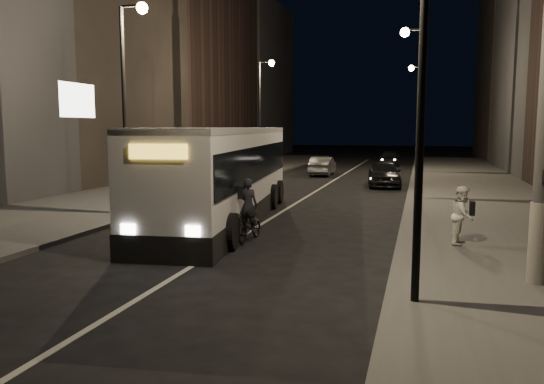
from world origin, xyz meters
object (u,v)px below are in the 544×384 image
Objects in this scene: cyclist_on_bicycle at (250,220)px; streetlight_right_far at (419,104)px; streetlight_right_mid at (417,90)px; car_near at (384,174)px; utility_pole at (544,175)px; car_mid at (323,166)px; pedestrian_woman at (463,215)px; streetlight_right_near at (409,32)px; city_bus at (223,171)px; car_far at (390,158)px; streetlight_left_near at (129,81)px; streetlight_left_far at (263,102)px.

streetlight_right_far is at bearing 83.65° from cyclist_on_bicycle.
streetlight_right_mid is 1.76× the size of car_near.
utility_pole is 1.41× the size of car_mid.
streetlight_right_mid is 7.84m from car_near.
streetlight_right_near is at bearing 179.87° from pedestrian_woman.
pedestrian_woman is 16.75m from car_near.
city_bus reaches higher than car_far.
streetlight_right_mid is 0.60× the size of city_bus.
streetlight_right_near and streetlight_left_near have the same top height.
car_far is at bearing 90.11° from cyclist_on_bicycle.
streetlight_right_mid is at bearing -43.16° from streetlight_left_far.
streetlight_left_near is 1.00× the size of streetlight_left_far.
streetlight_right_far is at bearing -75.08° from car_far.
streetlight_right_near is at bearing -90.00° from streetlight_right_mid.
streetlight_left_near reaches higher than car_near.
utility_pole is 0.45× the size of city_bus.
streetlight_right_near and streetlight_right_mid have the same top height.
streetlight_left_far is at bearing -150.64° from streetlight_right_far.
streetlight_right_mid is 13.33m from streetlight_left_near.
streetlight_left_near is at bearing 143.12° from streetlight_right_near.
pedestrian_woman is (6.36, 0.65, 0.35)m from cyclist_on_bicycle.
car_mid is (-6.75, 28.41, -4.66)m from streetlight_right_near.
car_near is at bearing -23.82° from streetlight_left_far.
car_mid is (-9.62, 26.41, -1.86)m from utility_pole.
streetlight_left_far reaches higher than utility_pole.
city_bus is (-6.93, 8.21, -3.42)m from streetlight_right_near.
city_bus is 14.84m from car_near.
streetlight_left_far reaches higher than car_mid.
streetlight_left_far is 18.49m from city_bus.
streetlight_left_near is 8.05m from cyclist_on_bicycle.
cyclist_on_bicycle reaches higher than pedestrian_woman.
city_bus is 32.56m from car_far.
cyclist_on_bicycle is at bearing -26.93° from streetlight_left_near.
utility_pole is (2.87, -30.00, -2.80)m from streetlight_right_far.
streetlight_left_far reaches higher than pedestrian_woman.
streetlight_right_mid and streetlight_left_near have the same top height.
car_near is (3.01, 17.06, 0.11)m from cyclist_on_bicycle.
city_bus is at bearing 88.41° from car_mid.
streetlight_left_far is at bearing 95.17° from city_bus.
car_far is (4.21, 12.04, -0.04)m from car_mid.
cyclist_on_bicycle is (-4.83, -10.96, -4.69)m from streetlight_right_mid.
streetlight_right_mid is 16.00m from streetlight_right_far.
cyclist_on_bicycle is (-4.83, -26.96, -4.69)m from streetlight_right_far.
car_far is (-0.72, 18.35, -0.13)m from car_near.
streetlight_right_near is 11.28m from city_bus.
pedestrian_woman is at bearing 109.96° from utility_pole.
streetlight_right_mid and streetlight_left_far have the same top height.
streetlight_right_mid is 1.00× the size of streetlight_right_far.
city_bus is (3.73, -17.79, -3.42)m from streetlight_left_far.
pedestrian_woman is at bearing -10.75° from streetlight_left_near.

